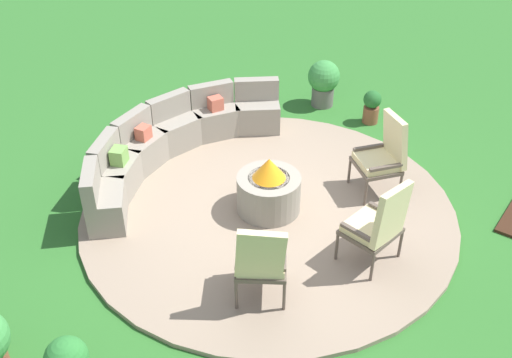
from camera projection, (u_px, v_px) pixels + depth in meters
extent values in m
plane|color=#2D6B28|center=(268.00, 212.00, 7.98)|extent=(24.00, 24.00, 0.00)
cylinder|color=gray|center=(268.00, 210.00, 7.96)|extent=(4.85, 4.85, 0.06)
cylinder|color=gray|center=(269.00, 193.00, 7.80)|extent=(0.82, 0.82, 0.50)
cylinder|color=black|center=(269.00, 179.00, 7.68)|extent=(0.53, 0.53, 0.06)
cone|color=orange|center=(269.00, 168.00, 7.58)|extent=(0.43, 0.43, 0.28)
cube|color=gray|center=(257.00, 116.00, 9.47)|extent=(0.78, 0.81, 0.46)
cube|color=gray|center=(256.00, 89.00, 9.36)|extent=(0.56, 0.62, 0.33)
cube|color=gray|center=(215.00, 121.00, 9.35)|extent=(0.81, 0.74, 0.46)
cube|color=gray|center=(211.00, 94.00, 9.23)|extent=(0.66, 0.49, 0.33)
cube|color=gray|center=(176.00, 133.00, 9.06)|extent=(0.76, 0.59, 0.46)
cube|color=gray|center=(169.00, 106.00, 8.92)|extent=(0.70, 0.31, 0.33)
cube|color=gray|center=(143.00, 152.00, 8.64)|extent=(0.72, 0.51, 0.46)
cube|color=gray|center=(132.00, 125.00, 8.47)|extent=(0.69, 0.23, 0.33)
cube|color=gray|center=(119.00, 177.00, 8.14)|extent=(0.80, 0.69, 0.46)
cube|color=gray|center=(104.00, 150.00, 7.93)|extent=(0.68, 0.42, 0.33)
cube|color=gray|center=(107.00, 207.00, 7.60)|extent=(0.80, 0.79, 0.46)
cube|color=gray|center=(90.00, 182.00, 7.35)|extent=(0.60, 0.58, 0.33)
cube|color=#BC5B47|center=(216.00, 104.00, 9.12)|extent=(0.25, 0.24, 0.20)
cube|color=#BC5B47|center=(143.00, 133.00, 8.43)|extent=(0.21, 0.18, 0.19)
cube|color=#70A34C|center=(119.00, 156.00, 7.93)|extent=(0.27, 0.25, 0.22)
cylinder|color=brown|center=(239.00, 261.00, 6.85)|extent=(0.04, 0.04, 0.38)
cylinder|color=brown|center=(284.00, 262.00, 6.84)|extent=(0.04, 0.04, 0.38)
cylinder|color=brown|center=(236.00, 295.00, 6.43)|extent=(0.04, 0.04, 0.38)
cylinder|color=brown|center=(284.00, 297.00, 6.41)|extent=(0.04, 0.04, 0.38)
cube|color=brown|center=(261.00, 264.00, 6.51)|extent=(0.76, 0.76, 0.05)
cube|color=beige|center=(261.00, 259.00, 6.47)|extent=(0.70, 0.70, 0.09)
cube|color=beige|center=(260.00, 255.00, 6.12)|extent=(0.37, 0.53, 0.67)
cube|color=brown|center=(238.00, 254.00, 6.44)|extent=(0.42, 0.30, 0.04)
cube|color=brown|center=(284.00, 255.00, 6.42)|extent=(0.42, 0.30, 0.04)
cylinder|color=brown|center=(337.00, 247.00, 7.05)|extent=(0.04, 0.04, 0.38)
cylinder|color=brown|center=(365.00, 225.00, 7.38)|extent=(0.04, 0.04, 0.38)
cylinder|color=brown|center=(372.00, 268.00, 6.77)|extent=(0.04, 0.04, 0.38)
cylinder|color=brown|center=(400.00, 244.00, 7.09)|extent=(0.04, 0.04, 0.38)
cube|color=brown|center=(371.00, 231.00, 6.95)|extent=(0.67, 0.62, 0.05)
cube|color=beige|center=(371.00, 226.00, 6.91)|extent=(0.62, 0.57, 0.09)
cube|color=beige|center=(391.00, 215.00, 6.61)|extent=(0.61, 0.19, 0.73)
cube|color=brown|center=(358.00, 233.00, 6.72)|extent=(0.12, 0.46, 0.04)
cube|color=brown|center=(386.00, 212.00, 7.02)|extent=(0.12, 0.46, 0.04)
cylinder|color=brown|center=(366.00, 193.00, 7.90)|extent=(0.04, 0.04, 0.38)
cylinder|color=brown|center=(349.00, 171.00, 8.31)|extent=(0.04, 0.04, 0.38)
cylinder|color=brown|center=(400.00, 187.00, 8.02)|extent=(0.04, 0.04, 0.38)
cylinder|color=brown|center=(382.00, 165.00, 8.43)|extent=(0.04, 0.04, 0.38)
cube|color=brown|center=(376.00, 166.00, 8.04)|extent=(0.76, 0.77, 0.05)
cube|color=beige|center=(377.00, 161.00, 8.00)|extent=(0.70, 0.71, 0.09)
cube|color=beige|center=(395.00, 140.00, 7.88)|extent=(0.40, 0.53, 0.72)
cube|color=brown|center=(386.00, 167.00, 7.76)|extent=(0.39, 0.32, 0.04)
cube|color=brown|center=(369.00, 147.00, 8.16)|extent=(0.39, 0.32, 0.04)
sphere|color=#2D7A33|center=(66.00, 358.00, 5.52)|extent=(0.41, 0.41, 0.41)
sphere|color=#DB337A|center=(69.00, 350.00, 5.51)|extent=(0.13, 0.13, 0.13)
cylinder|color=#605B56|center=(323.00, 96.00, 10.30)|extent=(0.37, 0.37, 0.33)
sphere|color=#3D8E42|center=(324.00, 76.00, 10.09)|extent=(0.53, 0.53, 0.53)
sphere|color=#DB337A|center=(326.00, 70.00, 10.07)|extent=(0.17, 0.17, 0.17)
cylinder|color=brown|center=(371.00, 115.00, 9.83)|extent=(0.25, 0.25, 0.27)
sphere|color=#236028|center=(372.00, 99.00, 9.67)|extent=(0.29, 0.29, 0.29)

